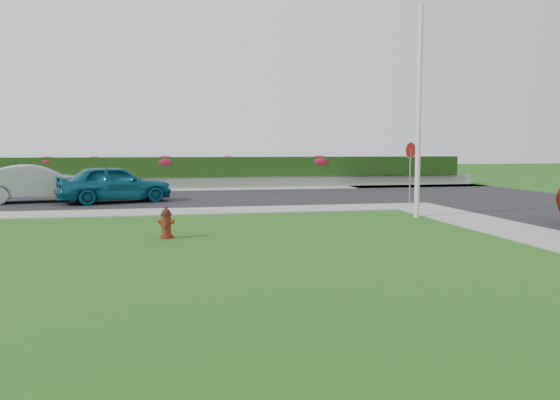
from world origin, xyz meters
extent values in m
plane|color=black|center=(0.00, 0.00, 0.00)|extent=(120.00, 120.00, 0.00)
cube|color=black|center=(-5.00, 14.00, 0.02)|extent=(26.00, 8.00, 0.04)
cube|color=gray|center=(-6.00, 9.00, 0.02)|extent=(24.00, 2.00, 0.04)
cube|color=gray|center=(7.00, 9.00, 0.02)|extent=(2.00, 2.00, 0.04)
cube|color=gray|center=(-1.00, 19.00, 0.02)|extent=(34.00, 2.00, 0.04)
cube|color=gray|center=(-1.00, 20.50, 0.30)|extent=(34.00, 0.40, 0.60)
cube|color=black|center=(-1.00, 20.60, 1.15)|extent=(32.00, 0.90, 1.10)
cylinder|color=#531F0D|center=(-2.04, 3.54, 0.04)|extent=(0.33, 0.33, 0.08)
cylinder|color=#531F0D|center=(-2.04, 3.54, 0.33)|extent=(0.22, 0.22, 0.50)
cylinder|color=black|center=(-2.04, 3.54, 0.58)|extent=(0.27, 0.27, 0.05)
sphere|color=black|center=(-2.04, 3.54, 0.61)|extent=(0.22, 0.22, 0.22)
cylinder|color=black|center=(-2.04, 3.54, 0.73)|extent=(0.07, 0.07, 0.07)
cylinder|color=#531F0D|center=(-2.17, 3.59, 0.41)|extent=(0.13, 0.13, 0.11)
cylinder|color=#531F0D|center=(-1.90, 3.49, 0.41)|extent=(0.13, 0.13, 0.11)
cylinder|color=#531F0D|center=(-2.09, 3.40, 0.35)|extent=(0.18, 0.16, 0.15)
imported|color=#0E536A|center=(-4.10, 12.55, 0.78)|extent=(4.69, 2.98, 1.49)
imported|color=#9DA0A5|center=(-7.17, 13.40, 0.78)|extent=(4.73, 2.57, 1.48)
cylinder|color=silver|center=(5.71, 6.08, 3.28)|extent=(0.16, 0.16, 6.55)
cylinder|color=slate|center=(7.23, 9.91, 1.08)|extent=(0.06, 0.06, 2.15)
cylinder|color=red|center=(7.23, 9.91, 2.10)|extent=(0.57, 0.31, 0.63)
cylinder|color=white|center=(7.23, 9.91, 2.10)|extent=(0.60, 0.31, 0.67)
ellipsoid|color=#A61C2F|center=(-8.23, 20.50, 1.47)|extent=(1.16, 0.74, 0.58)
ellipsoid|color=#A61C2F|center=(-5.90, 20.50, 1.49)|extent=(1.07, 0.69, 0.54)
ellipsoid|color=#A61C2F|center=(-2.18, 20.50, 1.44)|extent=(1.32, 0.85, 0.66)
ellipsoid|color=#A61C2F|center=(1.24, 20.50, 1.49)|extent=(1.05, 0.67, 0.52)
ellipsoid|color=#A61C2F|center=(6.50, 20.50, 1.43)|extent=(1.38, 0.88, 0.69)
camera|label=1|loc=(-1.91, -9.88, 2.18)|focal=35.00mm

